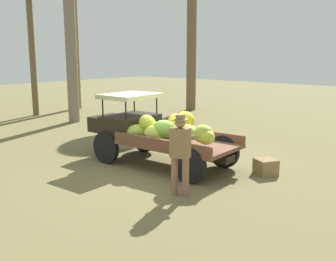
# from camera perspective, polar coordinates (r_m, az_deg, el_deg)

# --- Properties ---
(ground_plane) EXTENTS (60.00, 60.00, 0.00)m
(ground_plane) POSITION_cam_1_polar(r_m,az_deg,el_deg) (10.65, -0.65, -5.20)
(ground_plane) COLOR olive
(truck) EXTENTS (4.53, 1.93, 1.88)m
(truck) POSITION_cam_1_polar(r_m,az_deg,el_deg) (10.65, -2.22, -0.10)
(truck) COLOR black
(truck) RESTS_ON ground
(farmer) EXTENTS (0.53, 0.49, 1.75)m
(farmer) POSITION_cam_1_polar(r_m,az_deg,el_deg) (8.29, 1.79, -2.81)
(farmer) COLOR #8B634D
(farmer) RESTS_ON ground
(wooden_crate) EXTENTS (0.65, 0.65, 0.39)m
(wooden_crate) POSITION_cam_1_polar(r_m,az_deg,el_deg) (10.21, 13.99, -5.12)
(wooden_crate) COLOR olive
(wooden_crate) RESTS_ON ground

